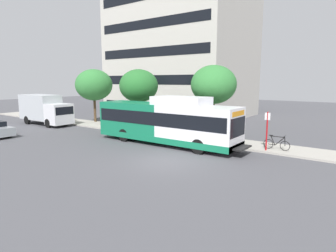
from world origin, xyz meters
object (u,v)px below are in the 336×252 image
(street_tree_near_stop, at_px, (214,85))
(street_tree_mid_block, at_px, (139,86))
(transit_bus, at_px, (166,122))
(bus_stop_sign_pole, at_px, (267,128))
(box_truck_background, at_px, (45,109))
(bicycle_parked, at_px, (277,144))
(street_tree_far_block, at_px, (94,85))

(street_tree_near_stop, height_order, street_tree_mid_block, street_tree_near_stop)
(transit_bus, xyz_separation_m, street_tree_mid_block, (3.70, 5.96, 2.57))
(transit_bus, bearing_deg, bus_stop_sign_pole, -74.51)
(street_tree_mid_block, bearing_deg, transit_bus, -121.80)
(transit_bus, bearing_deg, street_tree_near_stop, -25.95)
(transit_bus, height_order, street_tree_mid_block, street_tree_mid_block)
(street_tree_near_stop, height_order, box_truck_background, street_tree_near_stop)
(transit_bus, height_order, street_tree_near_stop, street_tree_near_stop)
(transit_bus, relative_size, bicycle_parked, 6.96)
(transit_bus, xyz_separation_m, street_tree_near_stop, (3.94, -1.92, 2.75))
(street_tree_mid_block, relative_size, box_truck_background, 0.82)
(transit_bus, relative_size, bus_stop_sign_pole, 4.71)
(transit_bus, height_order, box_truck_background, transit_bus)
(transit_bus, bearing_deg, street_tree_mid_block, 58.20)
(transit_bus, relative_size, street_tree_mid_block, 2.14)
(street_tree_mid_block, relative_size, street_tree_far_block, 0.97)
(street_tree_mid_block, xyz_separation_m, box_truck_background, (-3.57, 10.61, -2.53))
(transit_bus, xyz_separation_m, street_tree_far_block, (4.23, 13.18, 2.61))
(bus_stop_sign_pole, height_order, box_truck_background, box_truck_background)
(street_tree_near_stop, bearing_deg, bicycle_parked, -104.34)
(box_truck_background, bearing_deg, street_tree_near_stop, -78.34)
(transit_bus, xyz_separation_m, box_truck_background, (0.13, 16.57, 0.04))
(bicycle_parked, relative_size, street_tree_far_block, 0.30)
(bicycle_parked, height_order, box_truck_background, box_truck_background)
(street_tree_mid_block, bearing_deg, street_tree_far_block, 85.81)
(transit_bus, relative_size, street_tree_near_stop, 2.08)
(street_tree_near_stop, relative_size, street_tree_mid_block, 1.03)
(bus_stop_sign_pole, bearing_deg, box_truck_background, 94.38)
(street_tree_near_stop, distance_m, street_tree_far_block, 15.10)
(bus_stop_sign_pole, distance_m, street_tree_mid_block, 13.31)
(bicycle_parked, distance_m, street_tree_mid_block, 14.00)
(bus_stop_sign_pole, height_order, street_tree_far_block, street_tree_far_block)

